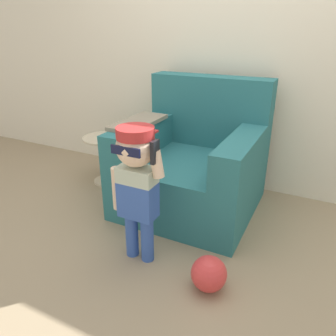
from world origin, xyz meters
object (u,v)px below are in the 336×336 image
(armchair, at_px, (193,164))
(toy_ball, at_px, (209,274))
(person_child, at_px, (137,175))
(side_table, at_px, (105,155))

(armchair, relative_size, toy_ball, 5.04)
(person_child, bearing_deg, side_table, 136.37)
(person_child, distance_m, toy_ball, 0.70)
(side_table, height_order, toy_ball, side_table)
(armchair, relative_size, side_table, 2.30)
(person_child, relative_size, side_table, 1.94)
(armchair, height_order, toy_ball, armchair)
(person_child, xyz_separation_m, side_table, (-0.87, 0.83, -0.31))
(armchair, relative_size, person_child, 1.18)
(armchair, bearing_deg, person_child, -92.31)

